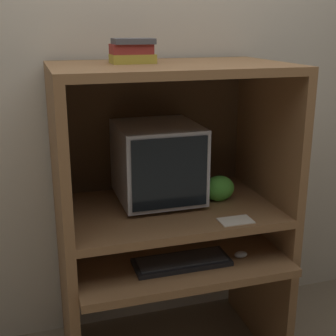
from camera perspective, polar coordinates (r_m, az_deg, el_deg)
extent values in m
cube|color=beige|center=(2.41, -2.45, 9.85)|extent=(6.00, 0.06, 2.60)
cube|color=brown|center=(2.33, -11.86, -17.29)|extent=(0.04, 0.65, 0.60)
cube|color=brown|center=(2.57, 11.03, -13.72)|extent=(0.04, 0.65, 0.60)
cube|color=brown|center=(2.11, 1.77, -11.82)|extent=(0.94, 0.42, 0.04)
cube|color=brown|center=(2.13, -12.51, -8.40)|extent=(0.04, 0.65, 0.19)
cube|color=brown|center=(2.39, 11.57, -5.48)|extent=(0.04, 0.65, 0.19)
cube|color=brown|center=(2.18, 0.26, -5.11)|extent=(0.94, 0.65, 0.04)
cube|color=brown|center=(1.99, -13.28, 2.62)|extent=(0.04, 0.65, 0.65)
cube|color=brown|center=(2.26, 12.19, 4.42)|extent=(0.04, 0.65, 0.65)
cube|color=brown|center=(2.03, 0.29, 12.12)|extent=(0.94, 0.65, 0.04)
cube|color=#48321E|center=(2.37, -1.95, 5.33)|extent=(0.94, 0.01, 0.65)
cylinder|color=#B2B2B7|center=(2.24, -1.28, -3.70)|extent=(0.21, 0.21, 0.02)
cube|color=#B2B2B7|center=(2.18, -1.31, 0.84)|extent=(0.37, 0.40, 0.35)
cube|color=black|center=(2.00, 0.24, -0.70)|extent=(0.34, 0.01, 0.31)
cube|color=black|center=(2.08, 1.68, -11.40)|extent=(0.42, 0.16, 0.02)
cube|color=#333335|center=(2.07, 1.69, -11.08)|extent=(0.39, 0.13, 0.01)
ellipsoid|color=#B7B7B7|center=(2.15, 8.86, -10.37)|extent=(0.06, 0.04, 0.03)
ellipsoid|color=green|center=(2.24, 6.23, -2.47)|extent=(0.15, 0.11, 0.12)
cube|color=gold|center=(2.04, -4.35, 13.15)|extent=(0.18, 0.12, 0.04)
cube|color=maroon|center=(2.04, -4.50, 14.25)|extent=(0.17, 0.11, 0.04)
cube|color=#4C4C51|center=(2.03, -4.27, 15.17)|extent=(0.17, 0.12, 0.02)
cube|color=beige|center=(2.04, 8.26, -6.37)|extent=(0.14, 0.09, 0.00)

